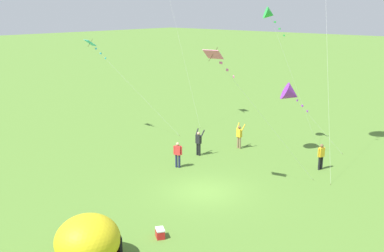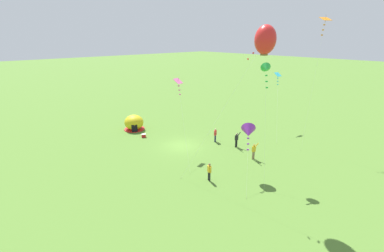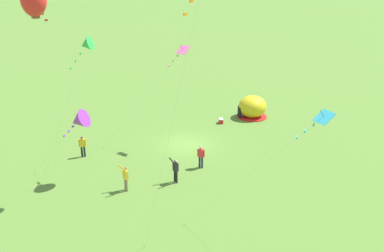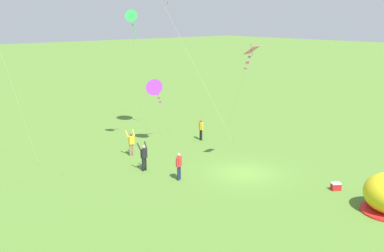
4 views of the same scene
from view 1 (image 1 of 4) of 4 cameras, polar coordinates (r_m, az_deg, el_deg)
name	(u,v)px [view 1 (image 1 of 4)]	position (r m, az deg, el deg)	size (l,w,h in m)	color
ground_plane	(206,192)	(25.92, 1.79, -8.33)	(300.00, 300.00, 0.00)	#517A2D
popup_tent	(88,241)	(19.27, -13.08, -14.10)	(2.81, 2.81, 2.10)	gold
cooler_box	(160,233)	(21.10, -4.07, -13.41)	(0.60, 0.64, 0.44)	red
person_near_tent	(321,155)	(30.12, 16.07, -3.60)	(0.56, 0.35, 1.72)	black
person_flying_kite	(199,142)	(31.70, 0.84, -2.01)	(0.47, 0.68, 1.89)	black
person_arms_raised	(239,135)	(33.44, 6.02, -1.19)	(0.50, 0.68, 1.89)	#8C7251
person_far_back	(178,153)	(29.32, -1.82, -3.50)	(0.38, 0.54, 1.72)	#1E2347
kite_cyan	(94,47)	(37.05, -12.35, 9.83)	(4.53, 6.28, 7.78)	silver
kite_pink	(217,59)	(23.86, 3.26, 8.44)	(6.16, 3.89, 8.18)	silver
kite_green	(270,14)	(32.55, 9.83, 13.81)	(3.40, 3.62, 10.26)	silver
kite_purple	(291,94)	(32.11, 12.50, 3.99)	(3.37, 4.05, 5.15)	silver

